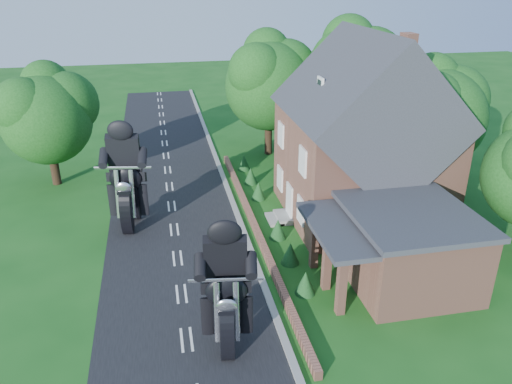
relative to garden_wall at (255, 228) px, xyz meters
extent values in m
plane|color=#154B15|center=(-4.30, -5.00, -0.20)|extent=(120.00, 120.00, 0.00)
cube|color=black|center=(-4.30, -5.00, -0.19)|extent=(7.00, 80.00, 0.02)
cube|color=gray|center=(-0.65, -5.00, -0.14)|extent=(0.30, 80.00, 0.12)
cube|color=#955F4C|center=(0.00, 0.00, 0.00)|extent=(0.30, 22.00, 0.40)
cube|color=#955F4C|center=(6.20, 1.00, 2.80)|extent=(8.00, 8.00, 6.00)
cube|color=#2B2C33|center=(6.20, 1.00, 5.80)|extent=(8.48, 8.64, 8.48)
cube|color=#955F4C|center=(8.20, 1.00, 9.00)|extent=(0.60, 0.90, 1.60)
cube|color=white|center=(3.60, 1.00, 7.30)|extent=(0.12, 0.80, 0.90)
cube|color=black|center=(3.54, 1.00, 7.30)|extent=(0.04, 0.55, 0.65)
cube|color=white|center=(2.14, 1.00, 0.85)|extent=(0.10, 1.10, 2.10)
cube|color=gray|center=(1.80, 1.00, -0.05)|extent=(0.80, 1.60, 0.30)
cube|color=gray|center=(1.30, 1.00, -0.12)|extent=(0.80, 1.60, 0.15)
cube|color=white|center=(2.14, -1.20, 1.40)|extent=(0.10, 1.10, 1.40)
cube|color=black|center=(2.12, -1.20, 1.40)|extent=(0.04, 0.92, 1.22)
cube|color=white|center=(2.14, 3.20, 1.40)|extent=(0.10, 1.10, 1.40)
cube|color=black|center=(2.12, 3.20, 1.40)|extent=(0.04, 0.92, 1.22)
cube|color=white|center=(2.14, -1.20, 4.10)|extent=(0.10, 1.10, 1.40)
cube|color=black|center=(2.12, -1.20, 4.10)|extent=(0.04, 0.92, 1.22)
cube|color=white|center=(2.14, 3.20, 4.10)|extent=(0.10, 1.10, 1.40)
cube|color=black|center=(2.12, 3.20, 4.10)|extent=(0.04, 0.92, 1.22)
cube|color=#955F4C|center=(5.70, -5.80, 1.40)|extent=(5.00, 5.60, 3.20)
cube|color=#2B2C33|center=(5.70, -5.80, 3.12)|extent=(5.30, 5.94, 0.24)
cube|color=#2B2C33|center=(2.60, -5.80, 2.75)|extent=(2.60, 5.32, 0.22)
cube|color=#955F4C|center=(2.00, -7.60, 1.20)|extent=(0.35, 0.35, 2.80)
cube|color=#955F4C|center=(2.00, -5.80, 1.20)|extent=(0.35, 0.35, 2.80)
cube|color=#955F4C|center=(2.00, -4.00, 1.20)|extent=(0.35, 0.35, 2.80)
cylinder|color=black|center=(12.20, 3.50, 1.30)|extent=(0.56, 0.56, 3.00)
sphere|color=#134413|center=(12.20, 3.50, 4.45)|extent=(6.00, 6.00, 6.00)
sphere|color=#134413|center=(13.55, 4.10, 5.35)|extent=(4.32, 4.32, 4.32)
sphere|color=#134413|center=(11.15, 2.60, 5.65)|extent=(3.72, 3.72, 3.72)
sphere|color=#134413|center=(12.30, 4.70, 6.55)|extent=(3.30, 3.30, 3.30)
cylinder|color=black|center=(9.70, 11.00, 1.60)|extent=(0.56, 0.56, 3.60)
sphere|color=#134413|center=(9.70, 11.00, 5.38)|extent=(7.20, 7.20, 7.20)
sphere|color=#134413|center=(11.32, 11.72, 6.46)|extent=(5.18, 5.18, 5.18)
sphere|color=#134413|center=(8.44, 9.92, 6.82)|extent=(4.46, 4.46, 4.46)
sphere|color=#134413|center=(9.80, 12.44, 7.90)|extent=(3.96, 3.96, 3.96)
cylinder|color=black|center=(3.70, 12.00, 1.50)|extent=(0.56, 0.56, 3.40)
sphere|color=#134413|center=(3.70, 12.00, 4.96)|extent=(6.40, 6.40, 6.40)
sphere|color=#134413|center=(5.14, 12.64, 5.92)|extent=(4.61, 4.61, 4.61)
sphere|color=#134413|center=(2.58, 11.04, 6.24)|extent=(3.97, 3.97, 3.97)
sphere|color=#134413|center=(3.80, 13.28, 7.20)|extent=(3.52, 3.52, 3.52)
cylinder|color=black|center=(-11.30, 9.00, 1.20)|extent=(0.56, 0.56, 2.80)
sphere|color=#134413|center=(-11.30, 9.00, 4.14)|extent=(5.60, 5.60, 5.60)
sphere|color=#134413|center=(-10.04, 9.56, 4.98)|extent=(4.03, 4.03, 4.03)
sphere|color=#134413|center=(-12.28, 8.16, 5.26)|extent=(3.47, 3.47, 3.47)
sphere|color=#134413|center=(-11.20, 10.12, 6.10)|extent=(3.08, 3.08, 3.08)
cone|color=#123A17|center=(1.00, -6.00, 0.35)|extent=(0.90, 0.90, 1.10)
cone|color=#123A17|center=(1.00, -3.50, 0.35)|extent=(0.90, 0.90, 1.10)
cone|color=#123A17|center=(1.00, -1.00, 0.35)|extent=(0.90, 0.90, 1.10)
cone|color=#123A17|center=(1.00, 4.00, 0.35)|extent=(0.90, 0.90, 1.10)
cone|color=#123A17|center=(1.00, 6.50, 0.35)|extent=(0.90, 0.90, 1.10)
cone|color=#123A17|center=(1.00, 9.00, 0.35)|extent=(0.90, 0.90, 1.10)
camera|label=1|loc=(-4.70, -23.31, 12.75)|focal=35.00mm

